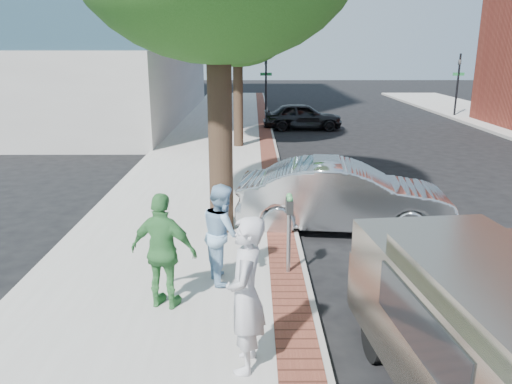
{
  "coord_description": "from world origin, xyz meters",
  "views": [
    {
      "loc": [
        0.09,
        -8.68,
        4.07
      ],
      "look_at": [
        0.16,
        1.28,
        1.2
      ],
      "focal_mm": 35.0,
      "sensor_mm": 36.0,
      "label": 1
    }
  ],
  "objects_px": {
    "person_gray": "(246,295)",
    "van": "(506,349)",
    "sedan_silver": "(344,196)",
    "person_green": "(164,251)",
    "person_officer": "(222,233)",
    "bg_car": "(303,116)",
    "parking_meter": "(289,217)"
  },
  "relations": [
    {
      "from": "parking_meter",
      "to": "sedan_silver",
      "type": "distance_m",
      "value": 3.07
    },
    {
      "from": "person_green",
      "to": "van",
      "type": "xyz_separation_m",
      "value": [
        4.03,
        -2.54,
        -0.04
      ]
    },
    {
      "from": "person_officer",
      "to": "sedan_silver",
      "type": "height_order",
      "value": "person_officer"
    },
    {
      "from": "sedan_silver",
      "to": "van",
      "type": "relative_size",
      "value": 0.92
    },
    {
      "from": "person_officer",
      "to": "van",
      "type": "bearing_deg",
      "value": -153.72
    },
    {
      "from": "person_gray",
      "to": "person_green",
      "type": "xyz_separation_m",
      "value": [
        -1.28,
        1.58,
        -0.08
      ]
    },
    {
      "from": "bg_car",
      "to": "van",
      "type": "bearing_deg",
      "value": -179.72
    },
    {
      "from": "sedan_silver",
      "to": "bg_car",
      "type": "distance_m",
      "value": 14.99
    },
    {
      "from": "person_green",
      "to": "bg_car",
      "type": "height_order",
      "value": "person_green"
    },
    {
      "from": "sedan_silver",
      "to": "bg_car",
      "type": "relative_size",
      "value": 1.19
    },
    {
      "from": "person_green",
      "to": "person_officer",
      "type": "bearing_deg",
      "value": -115.28
    },
    {
      "from": "person_green",
      "to": "sedan_silver",
      "type": "height_order",
      "value": "person_green"
    },
    {
      "from": "person_gray",
      "to": "sedan_silver",
      "type": "height_order",
      "value": "person_gray"
    },
    {
      "from": "person_gray",
      "to": "bg_car",
      "type": "height_order",
      "value": "person_gray"
    },
    {
      "from": "person_officer",
      "to": "person_green",
      "type": "relative_size",
      "value": 0.94
    },
    {
      "from": "van",
      "to": "person_officer",
      "type": "bearing_deg",
      "value": 126.21
    },
    {
      "from": "sedan_silver",
      "to": "person_officer",
      "type": "bearing_deg",
      "value": 144.64
    },
    {
      "from": "sedan_silver",
      "to": "parking_meter",
      "type": "bearing_deg",
      "value": 157.72
    },
    {
      "from": "person_officer",
      "to": "parking_meter",
      "type": "bearing_deg",
      "value": -92.83
    },
    {
      "from": "bg_car",
      "to": "van",
      "type": "height_order",
      "value": "van"
    },
    {
      "from": "person_gray",
      "to": "van",
      "type": "xyz_separation_m",
      "value": [
        2.75,
        -0.97,
        -0.13
      ]
    },
    {
      "from": "van",
      "to": "sedan_silver",
      "type": "bearing_deg",
      "value": 88.79
    },
    {
      "from": "person_gray",
      "to": "van",
      "type": "bearing_deg",
      "value": 76.71
    },
    {
      "from": "person_green",
      "to": "sedan_silver",
      "type": "xyz_separation_m",
      "value": [
        3.47,
        3.89,
        -0.28
      ]
    },
    {
      "from": "parking_meter",
      "to": "van",
      "type": "bearing_deg",
      "value": -61.8
    },
    {
      "from": "person_green",
      "to": "van",
      "type": "distance_m",
      "value": 4.77
    },
    {
      "from": "parking_meter",
      "to": "bg_car",
      "type": "bearing_deg",
      "value": 83.67
    },
    {
      "from": "bg_car",
      "to": "person_green",
      "type": "bearing_deg",
      "value": 168.23
    },
    {
      "from": "person_green",
      "to": "sedan_silver",
      "type": "distance_m",
      "value": 5.22
    },
    {
      "from": "person_gray",
      "to": "person_green",
      "type": "height_order",
      "value": "person_gray"
    },
    {
      "from": "bg_car",
      "to": "van",
      "type": "distance_m",
      "value": 21.41
    },
    {
      "from": "bg_car",
      "to": "sedan_silver",
      "type": "bearing_deg",
      "value": 178.2
    }
  ]
}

